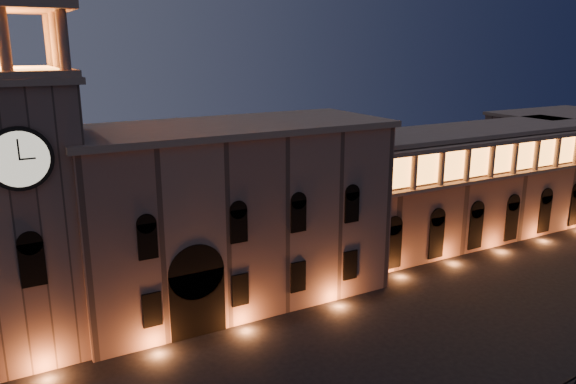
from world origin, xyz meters
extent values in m
cube|color=#7D5F52|center=(-2.00, 22.00, 8.50)|extent=(30.00, 12.00, 17.00)
cube|color=gray|center=(-2.00, 22.00, 17.30)|extent=(30.80, 12.80, 0.60)
cube|color=black|center=(-8.00, 16.60, 3.00)|extent=(5.00, 1.40, 6.00)
cylinder|color=black|center=(-8.00, 16.60, 6.00)|extent=(5.00, 1.40, 5.00)
cube|color=orange|center=(-8.00, 16.40, 2.80)|extent=(4.20, 0.20, 5.00)
cube|color=#7D5F52|center=(-20.50, 21.00, 11.00)|extent=(9.00, 9.00, 22.00)
cube|color=gray|center=(-20.50, 21.00, 22.25)|extent=(9.80, 9.80, 0.50)
cylinder|color=black|center=(-20.50, 16.32, 17.00)|extent=(4.60, 0.35, 4.60)
cylinder|color=beige|center=(-20.50, 16.18, 17.00)|extent=(4.00, 0.12, 4.00)
cube|color=gray|center=(-20.50, 21.00, 22.75)|extent=(9.40, 9.40, 0.50)
cube|color=orange|center=(-20.50, 21.00, 23.05)|extent=(6.80, 6.80, 0.15)
cylinder|color=gray|center=(-20.50, 17.20, 25.10)|extent=(0.76, 0.76, 4.20)
cylinder|color=gray|center=(-16.70, 17.20, 25.10)|extent=(0.76, 0.76, 4.20)
cylinder|color=gray|center=(-16.70, 24.80, 25.10)|extent=(0.76, 0.76, 4.20)
cylinder|color=gray|center=(-16.70, 21.00, 25.10)|extent=(0.76, 0.76, 4.20)
cube|color=#795A4D|center=(32.00, 24.00, 7.00)|extent=(40.00, 10.00, 14.00)
cube|color=gray|center=(32.00, 24.00, 14.25)|extent=(40.60, 10.60, 0.50)
cube|color=gray|center=(32.00, 18.50, 9.30)|extent=(40.00, 1.20, 0.40)
cube|color=gray|center=(32.00, 18.50, 13.60)|extent=(40.00, 1.40, 0.50)
cube|color=orange|center=(32.00, 19.05, 11.50)|extent=(38.00, 0.15, 3.60)
cylinder|color=gray|center=(14.00, 18.50, 11.50)|extent=(0.70, 0.70, 4.00)
cylinder|color=gray|center=(18.00, 18.50, 11.50)|extent=(0.70, 0.70, 4.00)
cylinder|color=gray|center=(22.00, 18.50, 11.50)|extent=(0.70, 0.70, 4.00)
cylinder|color=gray|center=(26.00, 18.50, 11.50)|extent=(0.70, 0.70, 4.00)
cylinder|color=gray|center=(30.00, 18.50, 11.50)|extent=(0.70, 0.70, 4.00)
cylinder|color=gray|center=(34.00, 18.50, 11.50)|extent=(0.70, 0.70, 4.00)
cylinder|color=gray|center=(38.00, 18.50, 11.50)|extent=(0.70, 0.70, 4.00)
cylinder|color=gray|center=(42.00, 18.50, 11.50)|extent=(0.70, 0.70, 4.00)
cube|color=#795A4D|center=(58.00, 30.00, 7.00)|extent=(20.00, 12.00, 14.00)
camera|label=1|loc=(-22.82, -26.66, 24.76)|focal=35.00mm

